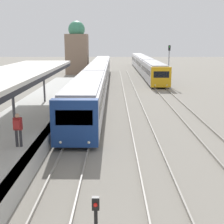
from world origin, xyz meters
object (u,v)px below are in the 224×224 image
at_px(person_on_platform, 18,127).
at_px(train_far, 145,64).
at_px(signal_post_near, 96,223).
at_px(train_near, 97,75).
at_px(signal_mast_far, 169,61).

height_order(person_on_platform, train_far, train_far).
xyz_separation_m(train_far, signal_post_near, (-6.46, -53.80, -0.43)).
bearing_deg(train_near, signal_mast_far, 12.25).
xyz_separation_m(person_on_platform, signal_mast_far, (12.06, 28.16, 1.46)).
xyz_separation_m(train_far, signal_mast_far, (1.45, -18.74, 1.77)).
bearing_deg(train_far, train_near, -111.32).
height_order(train_far, signal_mast_far, signal_mast_far).
xyz_separation_m(train_near, signal_post_near, (1.67, -32.98, -0.48)).
distance_m(person_on_platform, train_far, 48.08).
relative_size(person_on_platform, train_near, 0.03).
bearing_deg(train_far, signal_mast_far, -85.57).
distance_m(signal_post_near, signal_mast_far, 36.01).
relative_size(train_far, signal_post_near, 22.51).
relative_size(person_on_platform, train_far, 0.04).
height_order(train_near, signal_mast_far, signal_mast_far).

